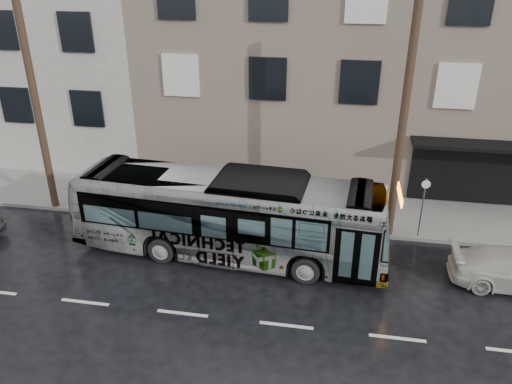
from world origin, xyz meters
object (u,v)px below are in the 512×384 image
(utility_pole_front, at_px, (403,122))
(sign_post, at_px, (422,208))
(utility_pole_rear, at_px, (36,103))
(bus, at_px, (229,215))

(utility_pole_front, height_order, sign_post, utility_pole_front)
(utility_pole_rear, xyz_separation_m, bus, (8.19, -2.18, -3.08))
(utility_pole_front, bearing_deg, sign_post, 0.00)
(utility_pole_front, distance_m, sign_post, 3.48)
(utility_pole_rear, distance_m, sign_post, 15.46)
(utility_pole_front, distance_m, bus, 6.93)
(utility_pole_rear, bearing_deg, utility_pole_front, 0.00)
(sign_post, relative_size, bus, 0.21)
(bus, bearing_deg, utility_pole_rear, 79.23)
(utility_pole_front, xyz_separation_m, sign_post, (1.10, 0.00, -3.30))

